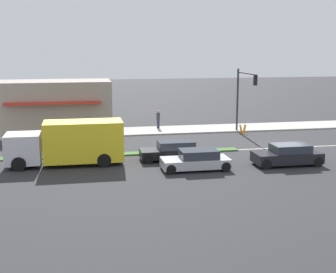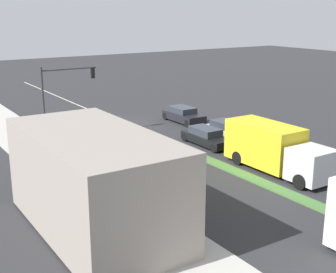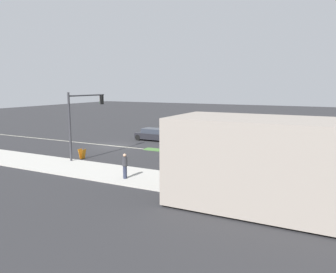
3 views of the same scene
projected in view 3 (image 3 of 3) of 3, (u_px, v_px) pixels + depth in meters
ground_plane at (296, 164)px, 26.22m from camera, size 160.00×160.00×0.00m
sidewalk_right at (288, 199)px, 18.06m from camera, size 4.00×73.00×0.12m
lane_marking_center at (113, 146)px, 34.28m from camera, size 0.16×60.00×0.01m
building_corner_store at (270, 163)px, 16.55m from camera, size 5.57×10.12×4.52m
traffic_signal_main at (81, 114)px, 27.68m from camera, size 4.59×0.34×5.60m
pedestrian at (125, 165)px, 21.70m from camera, size 0.34×0.34×1.69m
warning_aframe_sign at (82, 154)px, 28.23m from camera, size 0.45×0.53×0.84m
delivery_truck at (278, 141)px, 28.71m from camera, size 2.44×7.50×2.87m
suv_black at (204, 144)px, 31.96m from camera, size 1.72×4.49×1.31m
sedan_dark at (155, 135)px, 37.59m from camera, size 1.88×4.43×1.38m
sedan_silver at (205, 139)px, 34.83m from camera, size 1.92×4.28×1.28m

